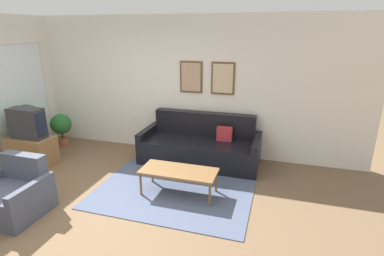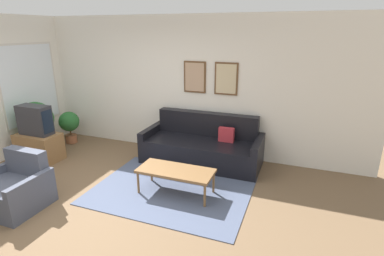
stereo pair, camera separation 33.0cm
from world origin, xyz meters
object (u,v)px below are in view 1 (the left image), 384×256
(tv, at_px, (27,123))
(potted_plant_tall, at_px, (28,124))
(couch, at_px, (201,146))
(coffee_table, at_px, (179,172))
(armchair, at_px, (13,196))

(tv, height_order, potted_plant_tall, tv)
(couch, xyz_separation_m, coffee_table, (-0.00, -1.25, 0.05))
(coffee_table, xyz_separation_m, tv, (-2.98, 0.23, 0.44))
(tv, relative_size, potted_plant_tall, 0.59)
(armchair, height_order, potted_plant_tall, potted_plant_tall)
(armchair, bearing_deg, potted_plant_tall, 126.47)
(coffee_table, height_order, potted_plant_tall, potted_plant_tall)
(tv, distance_m, potted_plant_tall, 0.35)
(tv, bearing_deg, couch, 18.82)
(armchair, bearing_deg, couch, 48.93)
(couch, height_order, potted_plant_tall, potted_plant_tall)
(tv, xyz_separation_m, potted_plant_tall, (-0.24, 0.23, -0.10))
(tv, distance_m, armchair, 1.77)
(armchair, xyz_separation_m, potted_plant_tall, (-1.23, 1.60, 0.44))
(couch, bearing_deg, potted_plant_tall, -166.32)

